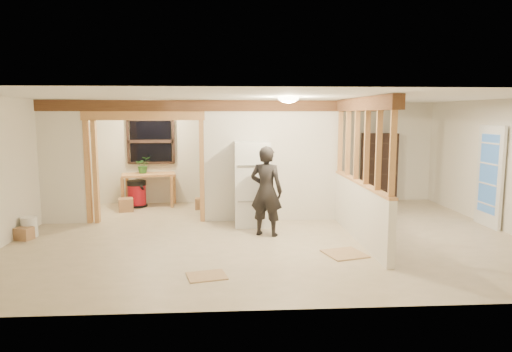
{
  "coord_description": "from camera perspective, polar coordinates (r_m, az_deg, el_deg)",
  "views": [
    {
      "loc": [
        -0.72,
        -8.16,
        2.21
      ],
      "look_at": [
        -0.18,
        0.4,
        1.05
      ],
      "focal_mm": 32.0,
      "sensor_mm": 36.0,
      "label": 1
    }
  ],
  "objects": [
    {
      "name": "hanging_bulb",
      "position": [
        9.84,
        -11.15,
        7.41
      ],
      "size": [
        0.07,
        0.07,
        0.07
      ],
      "primitive_type": "ellipsoid",
      "color": "#FFD88C",
      "rests_on": "ceiling"
    },
    {
      "name": "french_door",
      "position": [
        10.06,
        27.18,
        -0.04
      ],
      "size": [
        0.12,
        0.86,
        2.0
      ],
      "primitive_type": "cube",
      "color": "white",
      "rests_on": "floor"
    },
    {
      "name": "floor_panel_far",
      "position": [
        6.44,
        -6.18,
        -12.31
      ],
      "size": [
        0.61,
        0.53,
        0.02
      ],
      "primitive_type": "cube",
      "rotation": [
        0.0,
        0.0,
        0.24
      ],
      "color": "tan",
      "rests_on": "floor"
    },
    {
      "name": "wall_right",
      "position": [
        9.73,
        28.88,
        1.11
      ],
      "size": [
        0.01,
        6.5,
        2.5
      ],
      "primitive_type": "cube",
      "color": "silver",
      "rests_on": "floor"
    },
    {
      "name": "refrigerator",
      "position": [
        9.08,
        -0.48,
        -0.96
      ],
      "size": [
        0.69,
        0.67,
        1.68
      ],
      "primitive_type": "cube",
      "color": "silver",
      "rests_on": "floor"
    },
    {
      "name": "box_util_b",
      "position": [
        10.89,
        -15.95,
        -3.48
      ],
      "size": [
        0.39,
        0.39,
        0.3
      ],
      "primitive_type": "cube",
      "rotation": [
        0.0,
        0.0,
        0.24
      ],
      "color": "#A67850",
      "rests_on": "floor"
    },
    {
      "name": "potted_plant",
      "position": [
        11.36,
        -13.92,
        1.36
      ],
      "size": [
        0.45,
        0.42,
        0.41
      ],
      "primitive_type": "imported",
      "rotation": [
        0.0,
        0.0,
        0.34
      ],
      "color": "#255529",
      "rests_on": "work_table"
    },
    {
      "name": "work_table",
      "position": [
        11.35,
        -13.22,
        -1.67
      ],
      "size": [
        1.36,
        0.86,
        0.79
      ],
      "primitive_type": "cube",
      "rotation": [
        0.0,
        0.0,
        0.19
      ],
      "color": "tan",
      "rests_on": "floor"
    },
    {
      "name": "bucket",
      "position": [
        9.28,
        -26.47,
        -5.71
      ],
      "size": [
        0.32,
        0.32,
        0.37
      ],
      "primitive_type": "cylinder",
      "rotation": [
        0.0,
        0.0,
        -0.12
      ],
      "color": "white",
      "rests_on": "floor"
    },
    {
      "name": "wall_left",
      "position": [
        9.04,
        -28.27,
        0.71
      ],
      "size": [
        0.01,
        6.5,
        2.5
      ],
      "primitive_type": "cube",
      "color": "silver",
      "rests_on": "floor"
    },
    {
      "name": "ceiling_dome_util",
      "position": [
        10.61,
        -13.41,
        8.98
      ],
      "size": [
        0.32,
        0.32,
        0.14
      ],
      "primitive_type": "ellipsoid",
      "color": "#FFEABF",
      "rests_on": "ceiling"
    },
    {
      "name": "wall_back",
      "position": [
        11.47,
        0.02,
        2.92
      ],
      "size": [
        9.0,
        0.01,
        2.5
      ],
      "primitive_type": "cube",
      "color": "silver",
      "rests_on": "floor"
    },
    {
      "name": "header_beam_right",
      "position": [
        8.1,
        13.22,
        8.73
      ],
      "size": [
        0.18,
        3.3,
        0.22
      ],
      "primitive_type": "cube",
      "color": "brown",
      "rests_on": "ceiling"
    },
    {
      "name": "header_beam_back",
      "position": [
        9.36,
        -5.36,
        8.74
      ],
      "size": [
        7.0,
        0.18,
        0.22
      ],
      "primitive_type": "cube",
      "color": "brown",
      "rests_on": "ceiling"
    },
    {
      "name": "wall_front",
      "position": [
        5.05,
        4.7,
        -3.23
      ],
      "size": [
        9.0,
        0.01,
        2.5
      ],
      "primitive_type": "cube",
      "color": "silver",
      "rests_on": "floor"
    },
    {
      "name": "woman",
      "position": [
        8.29,
        1.29,
        -1.89
      ],
      "size": [
        0.71,
        0.6,
        1.65
      ],
      "primitive_type": "imported",
      "rotation": [
        0.0,
        0.0,
        2.74
      ],
      "color": "black",
      "rests_on": "floor"
    },
    {
      "name": "box_front",
      "position": [
        9.12,
        -27.0,
        -6.44
      ],
      "size": [
        0.33,
        0.3,
        0.22
      ],
      "primitive_type": "cube",
      "rotation": [
        0.0,
        0.0,
        -0.31
      ],
      "color": "#A67850",
      "rests_on": "floor"
    },
    {
      "name": "bookshelf",
      "position": [
        11.9,
        15.12,
        0.99
      ],
      "size": [
        0.87,
        0.29,
        1.74
      ],
      "primitive_type": "cube",
      "color": "black",
      "rests_on": "floor"
    },
    {
      "name": "window_back",
      "position": [
        11.5,
        -13.03,
        4.24
      ],
      "size": [
        1.12,
        0.1,
        1.1
      ],
      "primitive_type": "cube",
      "color": "black",
      "rests_on": "wall_back"
    },
    {
      "name": "partition_center",
      "position": [
        9.45,
        2.02,
        1.89
      ],
      "size": [
        2.8,
        0.12,
        2.5
      ],
      "primitive_type": "cube",
      "color": "silver",
      "rests_on": "floor"
    },
    {
      "name": "box_util_a",
      "position": [
        10.81,
        -6.84,
        -3.43
      ],
      "size": [
        0.32,
        0.28,
        0.26
      ],
      "primitive_type": "cube",
      "rotation": [
        0.0,
        0.0,
        0.07
      ],
      "color": "#A67850",
      "rests_on": "floor"
    },
    {
      "name": "floor_panel_near",
      "position": [
        7.48,
        11.03,
        -9.52
      ],
      "size": [
        0.72,
        0.72,
        0.02
      ],
      "primitive_type": "cube",
      "rotation": [
        0.0,
        0.0,
        0.27
      ],
      "color": "tan",
      "rests_on": "floor"
    },
    {
      "name": "stud_partition",
      "position": [
        8.12,
        13.06,
        3.65
      ],
      "size": [
        0.14,
        3.2,
        1.32
      ],
      "primitive_type": "cube",
      "color": "tan",
      "rests_on": "pony_wall"
    },
    {
      "name": "doorway_frame",
      "position": [
        9.57,
        -13.67,
        0.85
      ],
      "size": [
        2.46,
        0.14,
        2.2
      ],
      "primitive_type": "cube",
      "color": "tan",
      "rests_on": "floor"
    },
    {
      "name": "partition_left_stub",
      "position": [
        9.98,
        -23.07,
        1.59
      ],
      "size": [
        0.9,
        0.12,
        2.5
      ],
      "primitive_type": "cube",
      "color": "silver",
      "rests_on": "floor"
    },
    {
      "name": "pony_wall",
      "position": [
        8.28,
        12.82,
        -4.39
      ],
      "size": [
        0.12,
        3.2,
        1.0
      ],
      "primitive_type": "cube",
      "color": "silver",
      "rests_on": "floor"
    },
    {
      "name": "ceiling",
      "position": [
        8.2,
        1.48,
        9.76
      ],
      "size": [
        9.0,
        6.5,
        0.01
      ],
      "primitive_type": "cube",
      "color": "white"
    },
    {
      "name": "floor",
      "position": [
        8.48,
        1.42,
        -7.41
      ],
      "size": [
        9.0,
        6.5,
        0.01
      ],
      "primitive_type": "cube",
      "color": "beige",
      "rests_on": "ground"
    },
    {
      "name": "ceiling_dome_main",
      "position": [
        7.73,
        4.06,
        9.71
      ],
      "size": [
        0.36,
        0.36,
        0.16
      ],
      "primitive_type": "ellipsoid",
      "color": "#FFEABF",
      "rests_on": "ceiling"
    },
    {
      "name": "shop_vac",
      "position": [
        11.3,
        -14.68,
        -2.14
      ],
      "size": [
        0.63,
        0.63,
        0.65
      ],
      "primitive_type": "cylinder",
      "rotation": [
        0.0,
        0.0,
        0.33
      ],
      "color": "maroon",
      "rests_on": "floor"
    }
  ]
}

